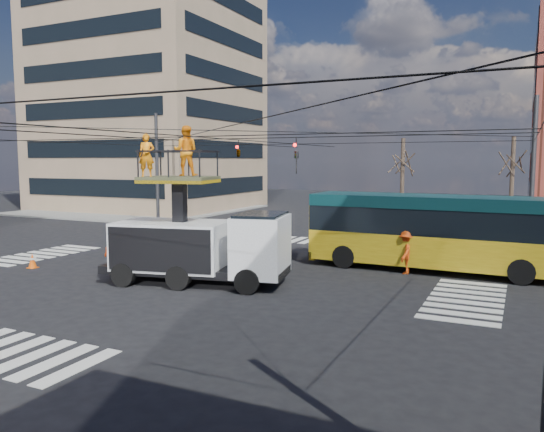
{
  "coord_description": "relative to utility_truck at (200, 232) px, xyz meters",
  "views": [
    {
      "loc": [
        11.58,
        -18.59,
        4.68
      ],
      "look_at": [
        1.58,
        2.46,
        2.23
      ],
      "focal_mm": 35.0,
      "sensor_mm": 36.0,
      "label": 1
    }
  ],
  "objects": [
    {
      "name": "ground",
      "position": [
        -0.57,
        1.79,
        -1.99
      ],
      "size": [
        120.0,
        120.0,
        0.0
      ],
      "primitive_type": "plane",
      "color": "black",
      "rests_on": "ground"
    },
    {
      "name": "sidewalk_nw",
      "position": [
        -21.57,
        22.79,
        -1.93
      ],
      "size": [
        18.0,
        18.0,
        0.12
      ],
      "primitive_type": "cube",
      "color": "slate",
      "rests_on": "ground"
    },
    {
      "name": "crosswalks",
      "position": [
        -0.57,
        1.79,
        -1.98
      ],
      "size": [
        22.4,
        22.4,
        0.02
      ],
      "primitive_type": null,
      "color": "silver",
      "rests_on": "ground"
    },
    {
      "name": "building_tower",
      "position": [
        -22.55,
        25.76,
        13.01
      ],
      "size": [
        18.06,
        16.06,
        30.0
      ],
      "color": "#8C7659",
      "rests_on": "ground"
    },
    {
      "name": "overhead_network",
      "position": [
        -0.64,
        2.19,
        2.29
      ],
      "size": [
        24.24,
        24.24,
        8.0
      ],
      "color": "#2D2D30",
      "rests_on": "ground"
    },
    {
      "name": "tree_a",
      "position": [
        4.43,
        15.29,
        2.63
      ],
      "size": [
        2.0,
        2.0,
        6.0
      ],
      "color": "#382B21",
      "rests_on": "ground"
    },
    {
      "name": "tree_b",
      "position": [
        10.43,
        15.29,
        2.63
      ],
      "size": [
        2.0,
        2.0,
        6.0
      ],
      "color": "#382B21",
      "rests_on": "ground"
    },
    {
      "name": "utility_truck",
      "position": [
        0.0,
        0.0,
        0.0
      ],
      "size": [
        7.32,
        3.77,
        6.02
      ],
      "rotation": [
        0.0,
        0.0,
        0.21
      ],
      "color": "black",
      "rests_on": "ground"
    },
    {
      "name": "city_bus",
      "position": [
        7.87,
        6.25,
        -0.27
      ],
      "size": [
        10.94,
        2.89,
        3.2
      ],
      "rotation": [
        0.0,
        0.0,
        -0.03
      ],
      "color": "gold",
      "rests_on": "ground"
    },
    {
      "name": "traffic_cone",
      "position": [
        -8.23,
        -0.71,
        -1.67
      ],
      "size": [
        0.36,
        0.36,
        0.65
      ],
      "primitive_type": "cone",
      "color": "#F0570A",
      "rests_on": "ground"
    },
    {
      "name": "worker_ground",
      "position": [
        -4.16,
        -0.22,
        -1.14
      ],
      "size": [
        0.61,
        1.07,
        1.72
      ],
      "primitive_type": "imported",
      "rotation": [
        0.0,
        0.0,
        1.78
      ],
      "color": "#D6430D",
      "rests_on": "ground"
    },
    {
      "name": "flagger",
      "position": [
        6.74,
        5.12,
        -1.09
      ],
      "size": [
        0.68,
        1.17,
        1.8
      ],
      "primitive_type": "imported",
      "rotation": [
        0.0,
        0.0,
        -1.58
      ],
      "color": "#E9470E",
      "rests_on": "ground"
    }
  ]
}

